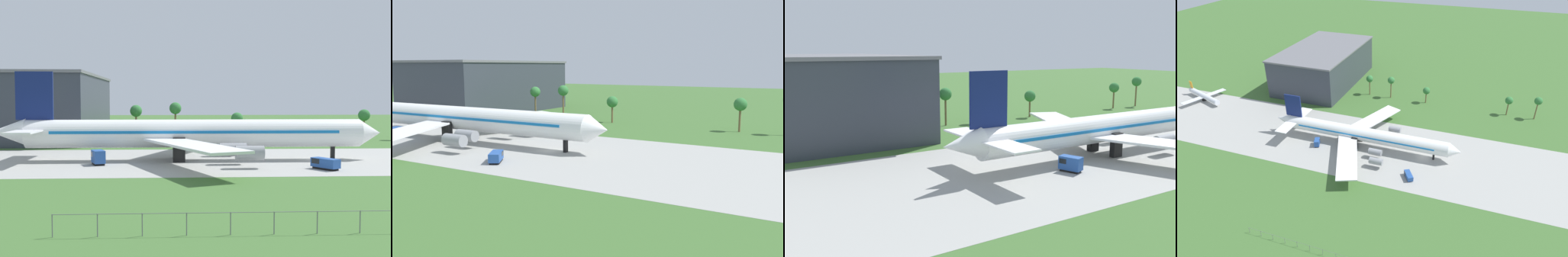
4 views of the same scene
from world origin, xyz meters
TOP-DOWN VIEW (x-y plane):
  - jet_airliner at (-25.65, 0.27)m, footprint 79.16×59.83m
  - baggage_tug at (-43.09, -5.83)m, footprint 3.20×4.36m
  - terminal_building at (-70.13, 56.97)m, footprint 36.72×61.20m
  - palm_tree_row at (-0.93, 48.27)m, footprint 85.56×3.60m

SIDE VIEW (x-z plane):
  - baggage_tug at x=-43.09m, z-range 0.10..2.88m
  - jet_airliner at x=-25.65m, z-range -3.54..14.40m
  - palm_tree_row at x=-0.93m, z-range 2.48..14.07m
  - terminal_building at x=-70.13m, z-range 0.02..20.02m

